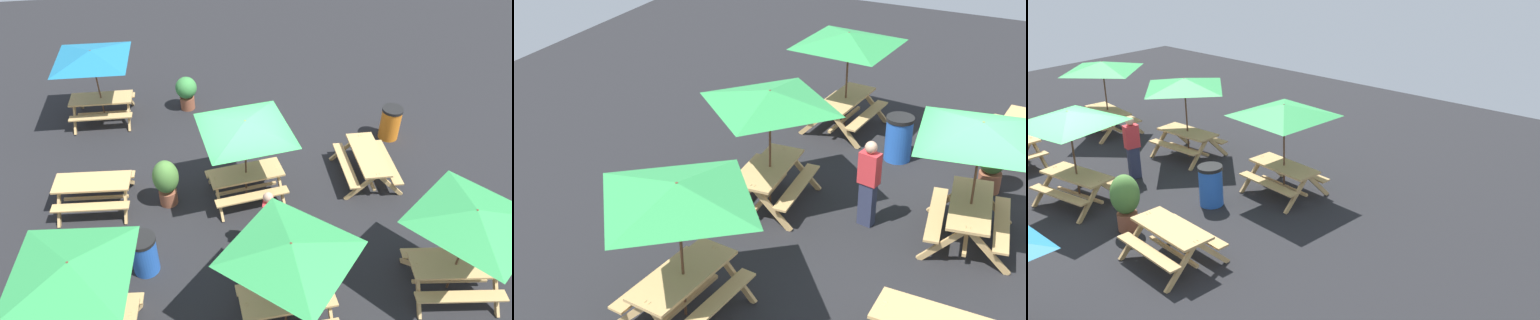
# 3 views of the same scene
# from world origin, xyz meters

# --- Properties ---
(ground_plane) EXTENTS (27.52, 27.52, 0.00)m
(ground_plane) POSITION_xyz_m (0.00, 0.00, 0.00)
(ground_plane) COLOR #232326
(ground_plane) RESTS_ON ground
(picnic_table_0) EXTENTS (2.82, 2.82, 2.34)m
(picnic_table_0) POSITION_xyz_m (3.35, 3.67, 1.99)
(picnic_table_0) COLOR tan
(picnic_table_0) RESTS_ON ground
(picnic_table_2) EXTENTS (2.10, 2.10, 2.34)m
(picnic_table_2) POSITION_xyz_m (-0.33, 3.79, 1.99)
(picnic_table_2) COLOR tan
(picnic_table_2) RESTS_ON ground
(picnic_table_3) EXTENTS (2.80, 2.80, 2.34)m
(picnic_table_3) POSITION_xyz_m (-0.01, 0.14, 1.99)
(picnic_table_3) COLOR tan
(picnic_table_3) RESTS_ON ground
(picnic_table_4) EXTENTS (1.90, 1.65, 0.81)m
(picnic_table_4) POSITION_xyz_m (3.66, -0.07, 0.56)
(picnic_table_4) COLOR tan
(picnic_table_4) RESTS_ON ground
(picnic_table_5) EXTENTS (2.22, 2.22, 2.34)m
(picnic_table_5) POSITION_xyz_m (-3.82, 3.51, 1.99)
(picnic_table_5) COLOR tan
(picnic_table_5) RESTS_ON ground
(trash_bin_blue) EXTENTS (0.59, 0.59, 0.98)m
(trash_bin_blue) POSITION_xyz_m (2.41, 2.12, 0.49)
(trash_bin_blue) COLOR blue
(trash_bin_blue) RESTS_ON ground
(potted_plant_0) EXTENTS (0.62, 0.62, 1.29)m
(potted_plant_0) POSITION_xyz_m (1.92, 0.12, 0.73)
(potted_plant_0) COLOR #935138
(potted_plant_0) RESTS_ON ground
(person_standing) EXTENTS (0.29, 0.40, 1.67)m
(person_standing) POSITION_xyz_m (-0.26, 1.89, 0.89)
(person_standing) COLOR #2D334C
(person_standing) RESTS_ON ground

